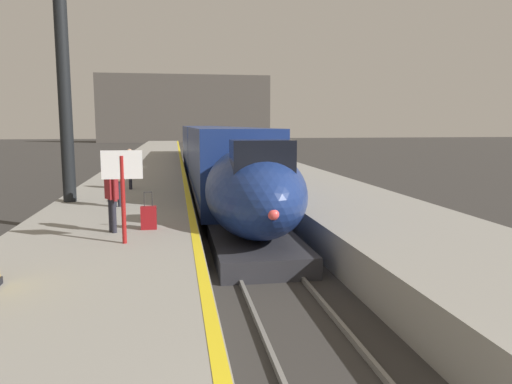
{
  "coord_description": "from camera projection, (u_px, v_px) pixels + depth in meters",
  "views": [
    {
      "loc": [
        -2.21,
        -2.2,
        3.74
      ],
      "look_at": [
        0.08,
        11.59,
        1.8
      ],
      "focal_mm": 34.18,
      "sensor_mm": 36.0,
      "label": 1
    }
  ],
  "objects": [
    {
      "name": "passenger_near_edge",
      "position": [
        112.0,
        193.0,
        12.13
      ],
      "size": [
        0.37,
        0.51,
        1.69
      ],
      "color": "#23232D",
      "rests_on": "platform_left"
    },
    {
      "name": "platform_left",
      "position": [
        142.0,
        184.0,
        26.48
      ],
      "size": [
        4.8,
        110.0,
        1.05
      ],
      "primitive_type": "cube",
      "color": "gray",
      "rests_on": "ground"
    },
    {
      "name": "terminus_back_wall",
      "position": [
        185.0,
        109.0,
        101.72
      ],
      "size": [
        36.0,
        2.0,
        14.0
      ],
      "primitive_type": "cube",
      "color": "#4C4742",
      "rests_on": "ground"
    },
    {
      "name": "passenger_mid_platform",
      "position": [
        116.0,
        177.0,
        15.91
      ],
      "size": [
        0.55,
        0.32,
        1.69
      ],
      "color": "#23232D",
      "rests_on": "platform_left"
    },
    {
      "name": "platform_right",
      "position": [
        287.0,
        181.0,
        27.79
      ],
      "size": [
        4.8,
        110.0,
        1.05
      ],
      "primitive_type": "cube",
      "color": "gray",
      "rests_on": "ground"
    },
    {
      "name": "departure_info_board",
      "position": [
        122.0,
        178.0,
        10.92
      ],
      "size": [
        0.9,
        0.1,
        2.12
      ],
      "color": "maroon",
      "rests_on": "platform_left"
    },
    {
      "name": "highspeed_train_main",
      "position": [
        213.0,
        155.0,
        28.87
      ],
      "size": [
        2.92,
        37.25,
        3.6
      ],
      "color": "navy",
      "rests_on": "ground"
    },
    {
      "name": "rail_main_right",
      "position": [
        224.0,
        185.0,
        30.01
      ],
      "size": [
        0.08,
        110.0,
        0.12
      ],
      "primitive_type": "cube",
      "color": "slate",
      "rests_on": "ground"
    },
    {
      "name": "station_column_mid",
      "position": [
        62.0,
        48.0,
        16.43
      ],
      "size": [
        4.0,
        0.68,
        8.64
      ],
      "color": "black",
      "rests_on": "platform_left"
    },
    {
      "name": "rail_main_left",
      "position": [
        200.0,
        185.0,
        29.76
      ],
      "size": [
        0.08,
        110.0,
        0.12
      ],
      "primitive_type": "cube",
      "color": "slate",
      "rests_on": "ground"
    },
    {
      "name": "passenger_far_waiting",
      "position": [
        130.0,
        166.0,
        20.3
      ],
      "size": [
        0.24,
        0.57,
        1.69
      ],
      "color": "#23232D",
      "rests_on": "platform_left"
    },
    {
      "name": "rolling_suitcase",
      "position": [
        149.0,
        218.0,
        12.58
      ],
      "size": [
        0.4,
        0.22,
        0.98
      ],
      "color": "maroon",
      "rests_on": "platform_left"
    },
    {
      "name": "platform_left_safety_stripe",
      "position": [
        184.0,
        174.0,
        26.77
      ],
      "size": [
        0.2,
        107.8,
        0.01
      ],
      "primitive_type": "cube",
      "color": "yellow",
      "rests_on": "platform_left"
    }
  ]
}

